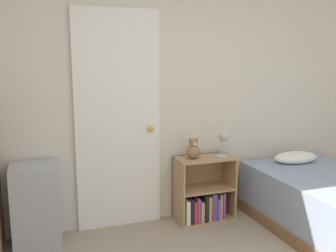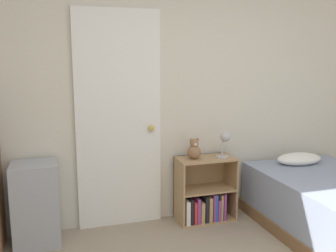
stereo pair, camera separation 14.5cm
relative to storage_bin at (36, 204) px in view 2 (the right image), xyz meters
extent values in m
cube|color=beige|center=(1.19, 0.23, 0.91)|extent=(10.00, 0.06, 2.55)
cube|color=white|center=(0.77, 0.18, 0.67)|extent=(0.80, 0.04, 2.06)
sphere|color=gold|center=(1.08, 0.13, 0.59)|extent=(0.06, 0.06, 0.06)
cube|color=#999EA8|center=(0.00, 0.00, 0.00)|extent=(0.39, 0.36, 0.73)
cube|color=tan|center=(1.32, 0.03, -0.04)|extent=(0.02, 0.31, 0.64)
cube|color=tan|center=(1.88, 0.03, -0.04)|extent=(0.02, 0.31, 0.64)
cube|color=tan|center=(1.60, 0.03, -0.35)|extent=(0.54, 0.31, 0.02)
cube|color=tan|center=(1.60, 0.03, -0.04)|extent=(0.54, 0.31, 0.02)
cube|color=tan|center=(1.60, 0.03, 0.27)|extent=(0.54, 0.31, 0.02)
cube|color=tan|center=(1.60, 0.18, -0.04)|extent=(0.57, 0.01, 0.64)
cube|color=white|center=(1.37, -0.02, -0.23)|extent=(0.04, 0.19, 0.24)
cube|color=black|center=(1.41, -0.01, -0.22)|extent=(0.03, 0.21, 0.25)
cube|color=red|center=(1.45, -0.01, -0.23)|extent=(0.03, 0.20, 0.22)
cube|color=#8C3F8C|center=(1.48, 0.00, -0.22)|extent=(0.03, 0.22, 0.25)
cube|color=tan|center=(1.53, -0.01, -0.24)|extent=(0.04, 0.21, 0.21)
cube|color=black|center=(1.57, -0.03, -0.21)|extent=(0.03, 0.18, 0.27)
cube|color=tan|center=(1.61, -0.03, -0.22)|extent=(0.04, 0.18, 0.25)
cube|color=#8C3F8C|center=(1.65, -0.02, -0.21)|extent=(0.02, 0.20, 0.28)
cube|color=#3359B2|center=(1.67, -0.01, -0.21)|extent=(0.02, 0.22, 0.28)
cube|color=#8C3F8C|center=(1.70, -0.01, -0.24)|extent=(0.03, 0.21, 0.22)
cube|color=tan|center=(1.73, 0.01, -0.21)|extent=(0.02, 0.25, 0.26)
cube|color=#8C3F8C|center=(1.76, -0.03, -0.21)|extent=(0.02, 0.18, 0.27)
sphere|color=#8C6647|center=(1.47, 0.03, 0.35)|extent=(0.14, 0.14, 0.14)
sphere|color=#8C6647|center=(1.47, 0.03, 0.44)|extent=(0.08, 0.08, 0.08)
sphere|color=silver|center=(1.47, -0.01, 0.43)|extent=(0.03, 0.03, 0.03)
sphere|color=#8C6647|center=(1.44, 0.03, 0.47)|extent=(0.04, 0.04, 0.04)
sphere|color=#8C6647|center=(1.51, 0.03, 0.47)|extent=(0.04, 0.04, 0.04)
cylinder|color=#B2B2B7|center=(1.76, 0.00, 0.29)|extent=(0.12, 0.12, 0.01)
cylinder|color=#B2B2B7|center=(1.76, 0.00, 0.38)|extent=(0.01, 0.01, 0.17)
sphere|color=#B2B2B7|center=(1.78, -0.02, 0.49)|extent=(0.11, 0.11, 0.11)
ellipsoid|color=white|center=(2.61, -0.07, 0.21)|extent=(0.49, 0.28, 0.12)
camera|label=1|loc=(0.05, -3.24, 1.23)|focal=40.00mm
camera|label=2|loc=(0.19, -3.28, 1.23)|focal=40.00mm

